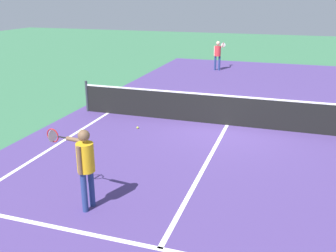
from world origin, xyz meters
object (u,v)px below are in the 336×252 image
Objects in this scene: net at (228,110)px; tennis_ball_near_net at (138,128)px; player_far at (218,52)px; player_near at (85,161)px.

tennis_ball_near_net is (-2.53, -1.18, -0.46)m from net.
player_far is 23.34× the size of tennis_ball_near_net.
net is 6.22× the size of player_near.
net is 5.93m from player_near.
player_far is 10.20m from tennis_ball_near_net.
player_near is 24.03× the size of tennis_ball_near_net.
player_near is 1.03× the size of player_far.
net is 2.83m from tennis_ball_near_net.
player_near is at bearing -88.59° from player_far.
player_near reaches higher than tennis_ball_near_net.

